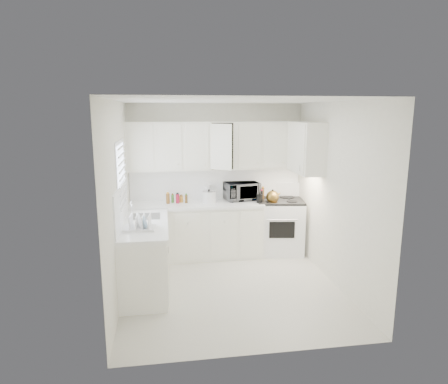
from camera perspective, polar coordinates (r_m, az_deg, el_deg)
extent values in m
plane|color=silver|center=(5.77, 1.08, -13.67)|extent=(3.20, 3.20, 0.00)
plane|color=white|center=(5.22, 1.19, 13.12)|extent=(3.20, 3.20, 0.00)
plane|color=white|center=(6.90, -1.13, 1.89)|extent=(3.00, 0.00, 3.00)
plane|color=white|center=(3.83, 5.23, -6.08)|extent=(3.00, 0.00, 3.00)
plane|color=white|center=(5.30, -15.06, -1.45)|extent=(0.00, 3.20, 3.20)
plane|color=white|center=(5.79, 15.93, -0.44)|extent=(0.00, 3.20, 3.20)
cube|color=white|center=(6.63, -4.11, -1.85)|extent=(2.24, 0.64, 0.05)
cube|color=white|center=(5.56, -11.45, -4.67)|extent=(0.64, 1.62, 0.05)
cube|color=white|center=(6.90, -1.12, 1.26)|extent=(2.98, 0.02, 0.55)
cube|color=white|center=(5.51, -14.69, -1.75)|extent=(0.02, 1.60, 0.55)
imported|color=gray|center=(6.84, 2.55, 0.42)|extent=(0.61, 0.41, 0.38)
cylinder|color=white|center=(6.83, -2.42, -0.05)|extent=(0.12, 0.12, 0.27)
cylinder|color=brown|center=(6.72, -8.12, -0.97)|extent=(0.06, 0.06, 0.13)
cylinder|color=#397828|center=(6.63, -7.46, -1.12)|extent=(0.06, 0.06, 0.13)
cylinder|color=#A71631|center=(6.72, -6.84, -0.93)|extent=(0.06, 0.06, 0.13)
cylinder|color=#F5A639|center=(6.63, -6.17, -1.08)|extent=(0.06, 0.06, 0.13)
cylinder|color=brown|center=(6.73, -5.57, -0.89)|extent=(0.06, 0.06, 0.13)
cylinder|color=#A71631|center=(6.91, 3.81, -0.27)|extent=(0.06, 0.06, 0.19)
cylinder|color=#F5A639|center=(6.86, 4.36, -0.36)|extent=(0.06, 0.06, 0.19)
cylinder|color=brown|center=(6.93, 4.70, -0.25)|extent=(0.06, 0.06, 0.19)
cylinder|color=black|center=(6.89, 5.26, -0.33)|extent=(0.06, 0.06, 0.19)
cylinder|color=brown|center=(6.96, 5.58, -0.22)|extent=(0.06, 0.06, 0.19)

